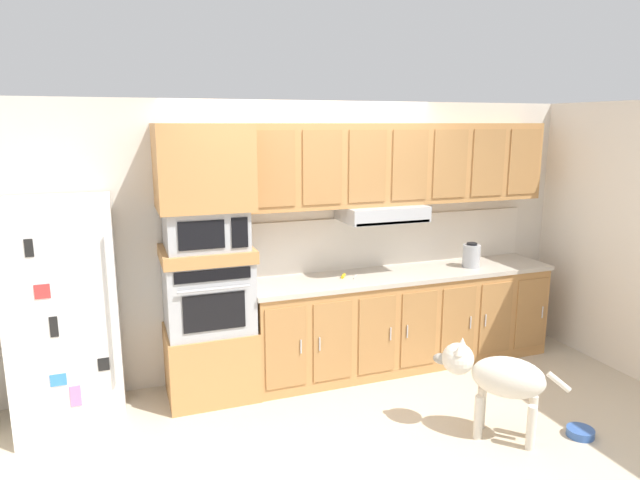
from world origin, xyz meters
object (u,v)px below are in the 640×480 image
refrigerator (65,314)px  electric_kettle (471,255)px  screwdriver (344,276)px  dog_food_bowl (580,432)px  built_in_oven (208,294)px  dog (497,376)px  microwave (205,228)px

refrigerator → electric_kettle: 3.65m
refrigerator → screwdriver: 2.33m
refrigerator → dog_food_bowl: bearing=-23.6°
built_in_oven → dog: built_in_oven is taller
microwave → electric_kettle: microwave is taller
electric_kettle → dog_food_bowl: (-0.07, -1.58, -1.00)m
dog → electric_kettle: bearing=-73.7°
dog → built_in_oven: bearing=6.7°
refrigerator → dog: 3.27m
dog → dog_food_bowl: (0.61, -0.24, -0.44)m
electric_kettle → dog: size_ratio=0.32×
microwave → dog: size_ratio=0.85×
refrigerator → dog: bearing=-24.0°
built_in_oven → refrigerator: bearing=-176.4°
screwdriver → microwave: bearing=-178.9°
built_in_oven → electric_kettle: size_ratio=2.92×
refrigerator → electric_kettle: (3.64, 0.02, 0.15)m
built_in_oven → electric_kettle: built_in_oven is taller
microwave → screwdriver: microwave is taller
electric_kettle → dog: electric_kettle is taller
electric_kettle → refrigerator: bearing=-179.7°
built_in_oven → dog_food_bowl: (2.48, -1.62, -0.87)m
refrigerator → screwdriver: refrigerator is taller
dog_food_bowl → built_in_oven: bearing=146.8°
built_in_oven → microwave: microwave is taller
built_in_oven → electric_kettle: (2.55, -0.05, 0.13)m
refrigerator → dog_food_bowl: refrigerator is taller
built_in_oven → microwave: 0.56m
electric_kettle → dog: bearing=-117.0°
refrigerator → built_in_oven: (1.09, 0.07, 0.02)m
built_in_oven → microwave: bearing=-0.8°
refrigerator → electric_kettle: bearing=0.3°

